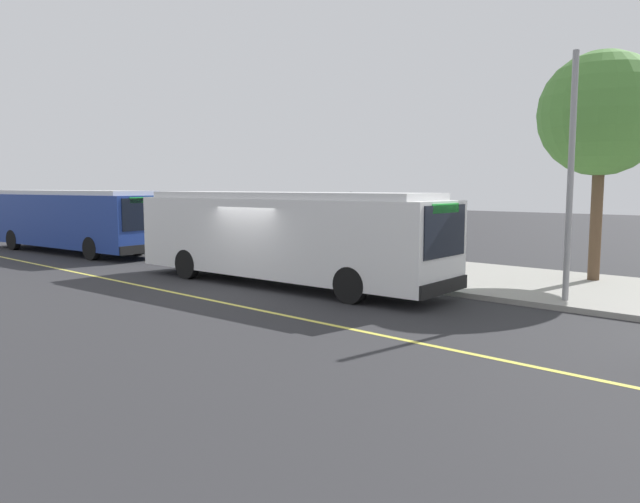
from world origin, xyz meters
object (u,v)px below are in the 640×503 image
transit_bus_main (284,234)px  transit_bus_second (72,219)px  route_sign_post (351,222)px  waiting_bench (328,249)px

transit_bus_main → transit_bus_second: 14.28m
route_sign_post → waiting_bench: bearing=143.3°
transit_bus_second → waiting_bench: bearing=21.3°
waiting_bench → route_sign_post: 3.97m
transit_bus_second → route_sign_post: 15.33m
transit_bus_main → route_sign_post: 2.48m
route_sign_post → transit_bus_second: bearing=-170.7°
waiting_bench → route_sign_post: (3.00, -2.24, 1.32)m
transit_bus_main → waiting_bench: transit_bus_main is taller
transit_bus_main → transit_bus_second: bearing=-179.3°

